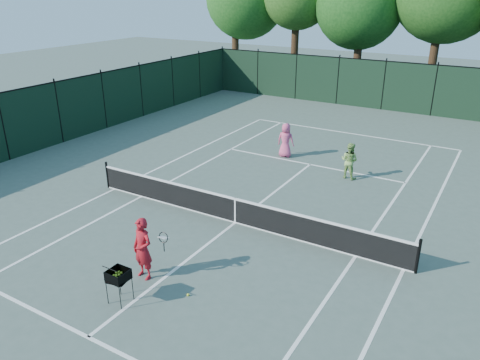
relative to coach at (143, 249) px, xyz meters
The scene contains 17 objects.
ground 4.05m from the coach, 82.99° to the left, with size 90.00×90.00×0.00m, color #49594F.
sideline_doubles_left 6.42m from the coach, 141.88° to the left, with size 0.10×23.77×0.01m, color white.
sideline_doubles_right 7.20m from the coach, 33.34° to the left, with size 0.10×23.77×0.01m, color white.
sideline_singles_left 5.42m from the coach, 132.78° to the left, with size 0.10×23.77×0.01m, color white.
sideline_singles_right 6.11m from the coach, 40.49° to the left, with size 0.10×23.77×0.01m, color white.
baseline_far 15.84m from the coach, 88.25° to the left, with size 10.97×0.10×0.01m, color white.
service_line_near 2.67m from the coach, 78.97° to the right, with size 8.23×0.10×0.01m, color white.
service_line_far 10.37m from the coach, 87.33° to the left, with size 8.23×0.10×0.01m, color white.
center_service_line 4.05m from the coach, 82.99° to the left, with size 0.10×12.80×0.01m, color white.
tennis_net 3.97m from the coach, 82.99° to the left, with size 11.69×0.09×1.06m.
fence_far 21.94m from the coach, 88.74° to the left, with size 24.00×0.05×3.00m, color black.
fence_left 12.18m from the coach, 161.18° to the left, with size 0.05×36.00×3.00m, color black.
coach is the anchor object (origin of this frame).
player_pink 10.75m from the coach, 94.94° to the left, with size 0.82×0.58×1.58m.
player_green 9.98m from the coach, 75.96° to the left, with size 0.81×0.68×1.50m.
ball_hopper 1.16m from the coach, 79.63° to the right, with size 0.56×0.56×0.92m.
loose_ball_midcourt 1.73m from the coach, ahead, with size 0.07×0.07×0.07m, color yellow.
Camera 1 is at (7.20, -11.83, 7.31)m, focal length 35.00 mm.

